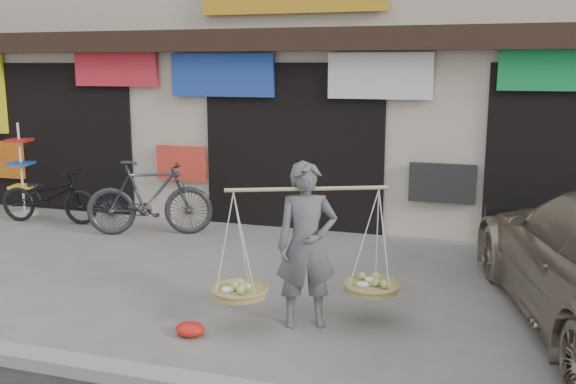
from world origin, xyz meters
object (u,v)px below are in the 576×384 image
(display_rack, at_px, (22,178))
(bike_0, at_px, (49,196))
(street_vendor, at_px, (307,251))
(bike_1, at_px, (150,198))

(display_rack, bearing_deg, bike_0, -22.97)
(street_vendor, distance_m, bike_1, 4.35)
(street_vendor, xyz_separation_m, bike_1, (-3.38, 2.73, -0.20))
(bike_0, distance_m, bike_1, 2.06)
(street_vendor, relative_size, display_rack, 1.09)
(bike_0, xyz_separation_m, display_rack, (-0.84, 0.36, 0.21))
(bike_1, xyz_separation_m, display_rack, (-2.89, 0.53, 0.07))
(street_vendor, bearing_deg, display_rack, 129.13)
(street_vendor, height_order, bike_1, street_vendor)
(street_vendor, xyz_separation_m, bike_0, (-5.43, 2.90, -0.33))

